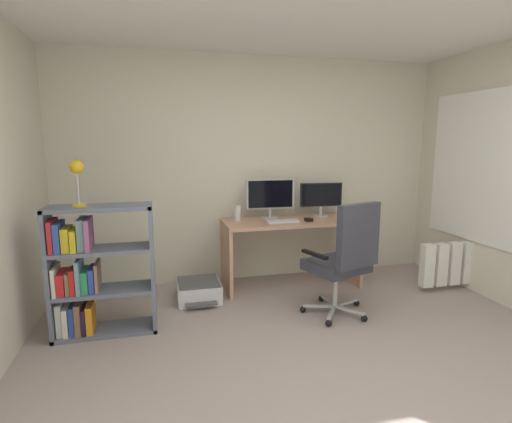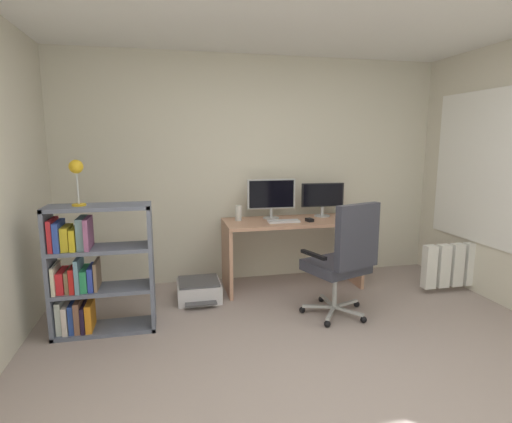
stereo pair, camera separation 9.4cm
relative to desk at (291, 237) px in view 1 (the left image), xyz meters
The scene contains 15 objects.
ground_plane 2.11m from the desk, 99.15° to the right, with size 4.41×4.82×0.02m, color #9F8F89.
wall_back 0.91m from the desk, 125.78° to the left, with size 4.41×0.10×2.57m, color beige.
window_pane 2.10m from the desk, 16.10° to the right, with size 0.01×1.21×1.50m, color white.
window_frame 2.10m from the desk, 16.16° to the right, with size 0.02×1.29×1.58m, color white.
desk is the anchor object (origin of this frame).
monitor_main 0.52m from the desk, 145.40° to the left, with size 0.54×0.18×0.44m.
monitor_secondary 0.61m from the desk, 19.00° to the left, with size 0.49×0.18×0.38m.
keyboard 0.26m from the desk, 143.18° to the right, with size 0.34×0.13×0.02m, color silver.
computer_mouse 0.29m from the desk, 37.70° to the right, with size 0.06×0.10×0.03m, color black.
desktop_speaker 0.66m from the desk, behind, with size 0.07×0.07×0.17m, color silver.
office_chair 0.94m from the desk, 77.66° to the right, with size 0.65×0.68×1.09m.
bookshelf 2.12m from the desk, 160.79° to the right, with size 0.84×0.31×1.10m.
desk_lamp 2.31m from the desk, 161.18° to the right, with size 0.11×0.11×0.37m.
printer 1.16m from the desk, behind, with size 0.44×0.50×0.21m.
radiator 1.88m from the desk, 16.92° to the right, with size 0.96×0.10×0.47m.
Camera 1 is at (-1.11, -2.15, 1.62)m, focal length 28.37 mm.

